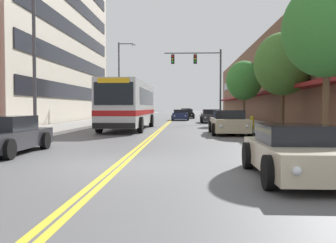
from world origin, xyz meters
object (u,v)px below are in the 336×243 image
car_charcoal_parked_left_mid (2,136)px  traffic_signal_mast (202,71)px  car_red_moving_lead (186,113)px  street_tree_right_far (244,80)px  car_navy_moving_second (180,115)px  car_dark_grey_parked_right_mid (211,116)px  street_tree_right_mid (283,64)px  street_tree_right_near (327,29)px  car_silver_parked_left_near (132,115)px  car_beige_parked_right_far (229,123)px  fire_hydrant (252,123)px  city_bus (130,103)px  street_lamp_left_near (40,47)px  street_lamp_left_far (121,76)px  car_champagne_parked_right_foreground (297,153)px  car_black_moving_third (187,114)px

car_charcoal_parked_left_mid → traffic_signal_mast: size_ratio=0.65×
car_red_moving_lead → street_tree_right_far: street_tree_right_far is taller
car_navy_moving_second → traffic_signal_mast: 8.82m
car_dark_grey_parked_right_mid → street_tree_right_mid: 13.95m
street_tree_right_near → street_tree_right_far: 20.10m
car_silver_parked_left_near → car_beige_parked_right_far: (8.62, -20.00, 0.02)m
street_tree_right_mid → fire_hydrant: street_tree_right_mid is taller
city_bus → car_beige_parked_right_far: size_ratio=2.37×
city_bus → street_tree_right_near: 15.97m
street_lamp_left_near → street_tree_right_near: (11.80, -3.66, -0.04)m
street_lamp_left_far → fire_hydrant: bearing=-54.3°
car_charcoal_parked_left_mid → car_navy_moving_second: (5.51, 32.49, 0.02)m
car_champagne_parked_right_foreground → car_navy_moving_second: car_navy_moving_second is taller
traffic_signal_mast → car_silver_parked_left_near: bearing=150.7°
car_beige_parked_right_far → fire_hydrant: (1.66, 1.87, -0.07)m
car_dark_grey_parked_right_mid → street_tree_right_near: 24.77m
car_red_moving_lead → street_tree_right_far: size_ratio=0.87×
car_black_moving_third → street_tree_right_far: bearing=-74.8°
car_black_moving_third → street_lamp_left_far: street_lamp_left_far is taller
car_dark_grey_parked_right_mid → street_tree_right_near: size_ratio=0.72×
street_tree_right_mid → fire_hydrant: (-2.20, -1.24, -3.82)m
car_red_moving_lead → car_navy_moving_second: 16.39m
street_tree_right_far → car_red_moving_lead: bearing=100.7°
car_navy_moving_second → car_black_moving_third: 7.54m
street_lamp_left_near → street_tree_right_near: street_lamp_left_near is taller
street_tree_right_near → car_champagne_parked_right_foreground: bearing=-115.7°
car_silver_parked_left_near → city_bus: bearing=-82.3°
car_dark_grey_parked_right_mid → car_black_moving_third: car_dark_grey_parked_right_mid is taller
city_bus → car_charcoal_parked_left_mid: size_ratio=2.43×
car_charcoal_parked_left_mid → traffic_signal_mast: (7.82, 25.31, 4.58)m
car_charcoal_parked_left_mid → street_tree_right_near: bearing=6.3°
car_red_moving_lead → street_tree_right_near: street_tree_right_near is taller
car_champagne_parked_right_foreground → street_lamp_left_near: (-9.31, 8.82, 3.81)m
car_navy_moving_second → street_tree_right_mid: size_ratio=0.71×
car_black_moving_third → fire_hydrant: size_ratio=5.50×
car_navy_moving_second → car_black_moving_third: size_ratio=0.96×
car_navy_moving_second → street_lamp_left_near: (-6.11, -27.59, 3.76)m
city_bus → traffic_signal_mast: traffic_signal_mast is taller
street_lamp_left_far → fire_hydrant: (11.02, -15.32, -4.30)m
car_red_moving_lead → street_tree_right_far: bearing=-79.3°
car_champagne_parked_right_foreground → car_black_moving_third: 43.97m
car_silver_parked_left_near → car_red_moving_lead: bearing=72.5°
car_dark_grey_parked_right_mid → car_red_moving_lead: bearing=96.2°
car_silver_parked_left_near → car_black_moving_third: car_silver_parked_left_near is taller
car_black_moving_third → street_tree_right_far: 19.61m
car_silver_parked_left_near → street_tree_right_mid: (12.48, -16.89, 3.77)m
car_black_moving_third → street_tree_right_mid: bearing=-77.0°
traffic_signal_mast → car_navy_moving_second: bearing=107.8°
fire_hydrant → street_tree_right_near: bearing=-85.4°
car_red_moving_lead → fire_hydrant: car_red_moving_lead is taller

